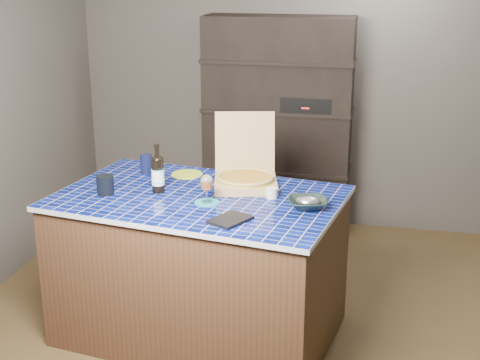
% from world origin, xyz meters
% --- Properties ---
extents(room, '(3.50, 3.50, 3.50)m').
position_xyz_m(room, '(0.00, 0.00, 1.25)').
color(room, '#4F3C21').
rests_on(room, ground).
extents(shelving_unit, '(1.20, 0.41, 1.80)m').
position_xyz_m(shelving_unit, '(0.00, 1.53, 0.90)').
color(shelving_unit, black).
rests_on(shelving_unit, floor).
extents(kitchen_island, '(1.78, 1.28, 0.90)m').
position_xyz_m(kitchen_island, '(-0.18, -0.27, 0.45)').
color(kitchen_island, '#47271C').
rests_on(kitchen_island, floor).
extents(pizza_box, '(0.47, 0.53, 0.41)m').
position_xyz_m(pizza_box, '(0.05, -0.02, 0.95)').
color(pizza_box, tan).
rests_on(pizza_box, kitchen_island).
extents(mead_bottle, '(0.08, 0.08, 0.29)m').
position_xyz_m(mead_bottle, '(-0.43, -0.26, 1.01)').
color(mead_bottle, black).
rests_on(mead_bottle, kitchen_island).
extents(teal_trivet, '(0.14, 0.14, 0.01)m').
position_xyz_m(teal_trivet, '(-0.09, -0.38, 0.90)').
color(teal_trivet, teal).
rests_on(teal_trivet, kitchen_island).
extents(wine_glass, '(0.07, 0.07, 0.16)m').
position_xyz_m(wine_glass, '(-0.09, -0.38, 1.01)').
color(wine_glass, white).
rests_on(wine_glass, teal_trivet).
extents(tumbler, '(0.10, 0.10, 0.11)m').
position_xyz_m(tumbler, '(-0.72, -0.36, 0.95)').
color(tumbler, black).
rests_on(tumbler, kitchen_island).
extents(dvd_case, '(0.24, 0.26, 0.02)m').
position_xyz_m(dvd_case, '(0.10, -0.63, 0.91)').
color(dvd_case, black).
rests_on(dvd_case, kitchen_island).
extents(bowl, '(0.26, 0.26, 0.05)m').
position_xyz_m(bowl, '(0.47, -0.34, 0.92)').
color(bowl, black).
rests_on(bowl, kitchen_island).
extents(foil_contents, '(0.13, 0.11, 0.06)m').
position_xyz_m(foil_contents, '(0.47, -0.34, 0.94)').
color(foil_contents, '#B0AEBA').
rests_on(foil_contents, bowl).
extents(white_jar, '(0.07, 0.07, 0.06)m').
position_xyz_m(white_jar, '(0.25, -0.22, 0.93)').
color(white_jar, silver).
rests_on(white_jar, kitchen_island).
extents(navy_cup, '(0.08, 0.08, 0.12)m').
position_xyz_m(navy_cup, '(-0.62, 0.08, 0.96)').
color(navy_cup, black).
rests_on(navy_cup, kitchen_island).
extents(green_trivet, '(0.20, 0.20, 0.01)m').
position_xyz_m(green_trivet, '(-0.36, 0.11, 0.90)').
color(green_trivet, '#AAC029').
rests_on(green_trivet, kitchen_island).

